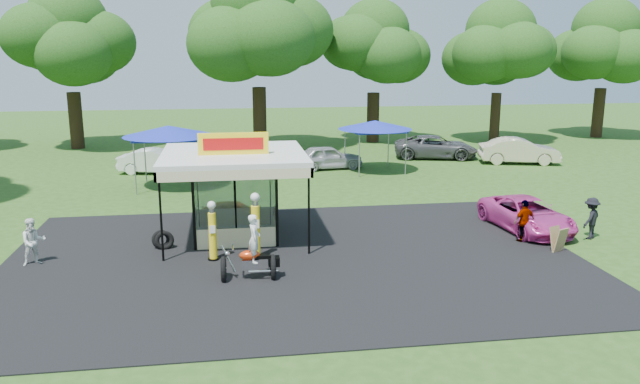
{
  "coord_description": "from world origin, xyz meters",
  "views": [
    {
      "loc": [
        -2.24,
        -18.67,
        7.2
      ],
      "look_at": [
        1.18,
        4.0,
        1.94
      ],
      "focal_mm": 35.0,
      "sensor_mm": 36.0,
      "label": 1
    }
  ],
  "objects_px": {
    "bg_car_b": "(237,160)",
    "a_frame_sign": "(558,240)",
    "gas_station_kiosk": "(235,193)",
    "tent_east": "(375,125)",
    "bg_car_e": "(519,151)",
    "bg_car_d": "(436,147)",
    "spectator_east_b": "(524,221)",
    "gas_pump_left": "(213,232)",
    "gas_pump_right": "(256,227)",
    "pink_sedan": "(527,214)",
    "bg_car_a": "(157,161)",
    "spectator_east_a": "(591,218)",
    "spectator_west": "(33,242)",
    "kiosk_car": "(235,211)",
    "tent_west": "(168,132)",
    "bg_car_c": "(328,157)",
    "motorcycle": "(252,253)"
  },
  "relations": [
    {
      "from": "gas_pump_right",
      "to": "gas_pump_left",
      "type": "bearing_deg",
      "value": 179.88
    },
    {
      "from": "spectator_west",
      "to": "tent_west",
      "type": "height_order",
      "value": "tent_west"
    },
    {
      "from": "gas_pump_left",
      "to": "gas_pump_right",
      "type": "bearing_deg",
      "value": -0.12
    },
    {
      "from": "motorcycle",
      "to": "tent_west",
      "type": "xyz_separation_m",
      "value": [
        -3.7,
        14.37,
        2.12
      ]
    },
    {
      "from": "gas_station_kiosk",
      "to": "bg_car_b",
      "type": "height_order",
      "value": "gas_station_kiosk"
    },
    {
      "from": "bg_car_b",
      "to": "tent_west",
      "type": "bearing_deg",
      "value": 142.72
    },
    {
      "from": "gas_station_kiosk",
      "to": "bg_car_e",
      "type": "distance_m",
      "value": 22.86
    },
    {
      "from": "gas_pump_left",
      "to": "spectator_east_a",
      "type": "relative_size",
      "value": 1.3
    },
    {
      "from": "gas_station_kiosk",
      "to": "tent_east",
      "type": "height_order",
      "value": "gas_station_kiosk"
    },
    {
      "from": "spectator_east_a",
      "to": "bg_car_e",
      "type": "height_order",
      "value": "bg_car_e"
    },
    {
      "from": "pink_sedan",
      "to": "spectator_east_b",
      "type": "height_order",
      "value": "spectator_east_b"
    },
    {
      "from": "gas_pump_right",
      "to": "bg_car_c",
      "type": "height_order",
      "value": "gas_pump_right"
    },
    {
      "from": "spectator_west",
      "to": "bg_car_c",
      "type": "height_order",
      "value": "spectator_west"
    },
    {
      "from": "pink_sedan",
      "to": "spectator_west",
      "type": "distance_m",
      "value": 18.61
    },
    {
      "from": "gas_pump_right",
      "to": "bg_car_d",
      "type": "height_order",
      "value": "gas_pump_right"
    },
    {
      "from": "tent_west",
      "to": "a_frame_sign",
      "type": "bearing_deg",
      "value": -42.06
    },
    {
      "from": "gas_pump_left",
      "to": "pink_sedan",
      "type": "distance_m",
      "value": 12.67
    },
    {
      "from": "gas_pump_left",
      "to": "gas_pump_right",
      "type": "xyz_separation_m",
      "value": [
        1.49,
        -0.0,
        0.12
      ]
    },
    {
      "from": "bg_car_b",
      "to": "bg_car_c",
      "type": "distance_m",
      "value": 5.52
    },
    {
      "from": "spectator_west",
      "to": "bg_car_e",
      "type": "bearing_deg",
      "value": 5.7
    },
    {
      "from": "bg_car_c",
      "to": "gas_pump_left",
      "type": "bearing_deg",
      "value": 150.18
    },
    {
      "from": "gas_pump_left",
      "to": "pink_sedan",
      "type": "relative_size",
      "value": 0.45
    },
    {
      "from": "a_frame_sign",
      "to": "tent_west",
      "type": "distance_m",
      "value": 20.03
    },
    {
      "from": "bg_car_c",
      "to": "bg_car_e",
      "type": "height_order",
      "value": "bg_car_e"
    },
    {
      "from": "gas_pump_left",
      "to": "bg_car_c",
      "type": "distance_m",
      "value": 17.62
    },
    {
      "from": "spectator_west",
      "to": "pink_sedan",
      "type": "bearing_deg",
      "value": -22.0
    },
    {
      "from": "motorcycle",
      "to": "kiosk_car",
      "type": "relative_size",
      "value": 0.79
    },
    {
      "from": "bg_car_c",
      "to": "bg_car_e",
      "type": "distance_m",
      "value": 12.48
    },
    {
      "from": "spectator_east_b",
      "to": "bg_car_b",
      "type": "bearing_deg",
      "value": -72.91
    },
    {
      "from": "gas_station_kiosk",
      "to": "spectator_east_b",
      "type": "bearing_deg",
      "value": -11.99
    },
    {
      "from": "motorcycle",
      "to": "bg_car_a",
      "type": "bearing_deg",
      "value": 105.93
    },
    {
      "from": "bg_car_b",
      "to": "a_frame_sign",
      "type": "bearing_deg",
      "value": -142.57
    },
    {
      "from": "spectator_west",
      "to": "tent_west",
      "type": "distance_m",
      "value": 12.59
    },
    {
      "from": "bg_car_a",
      "to": "tent_east",
      "type": "xyz_separation_m",
      "value": [
        12.91,
        -1.34,
        2.06
      ]
    },
    {
      "from": "motorcycle",
      "to": "bg_car_d",
      "type": "height_order",
      "value": "motorcycle"
    },
    {
      "from": "bg_car_b",
      "to": "tent_east",
      "type": "bearing_deg",
      "value": -94.27
    },
    {
      "from": "kiosk_car",
      "to": "spectator_west",
      "type": "height_order",
      "value": "spectator_west"
    },
    {
      "from": "gas_station_kiosk",
      "to": "spectator_west",
      "type": "xyz_separation_m",
      "value": [
        -6.86,
        -2.19,
        -0.96
      ]
    },
    {
      "from": "spectator_east_a",
      "to": "bg_car_c",
      "type": "distance_m",
      "value": 17.64
    },
    {
      "from": "kiosk_car",
      "to": "pink_sedan",
      "type": "bearing_deg",
      "value": -104.31
    },
    {
      "from": "gas_pump_left",
      "to": "tent_east",
      "type": "xyz_separation_m",
      "value": [
        9.35,
        15.08,
        1.76
      ]
    },
    {
      "from": "spectator_east_b",
      "to": "bg_car_d",
      "type": "bearing_deg",
      "value": -114.93
    },
    {
      "from": "bg_car_d",
      "to": "kiosk_car",
      "type": "bearing_deg",
      "value": 149.82
    },
    {
      "from": "bg_car_a",
      "to": "bg_car_e",
      "type": "relative_size",
      "value": 0.88
    },
    {
      "from": "tent_east",
      "to": "bg_car_e",
      "type": "bearing_deg",
      "value": 6.94
    },
    {
      "from": "spectator_east_b",
      "to": "bg_car_d",
      "type": "relative_size",
      "value": 0.3
    },
    {
      "from": "gas_station_kiosk",
      "to": "bg_car_d",
      "type": "height_order",
      "value": "gas_station_kiosk"
    },
    {
      "from": "spectator_east_a",
      "to": "bg_car_d",
      "type": "bearing_deg",
      "value": -127.02
    },
    {
      "from": "tent_west",
      "to": "bg_car_c",
      "type": "bearing_deg",
      "value": 23.35
    },
    {
      "from": "gas_pump_right",
      "to": "bg_car_a",
      "type": "height_order",
      "value": "gas_pump_right"
    }
  ]
}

